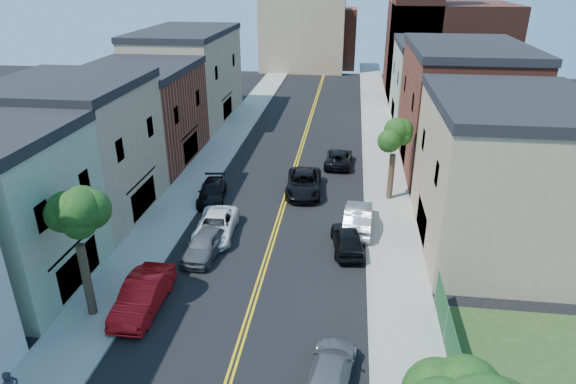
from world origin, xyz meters
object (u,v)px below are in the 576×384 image
(black_car_right, at_px, (347,239))
(black_suv_lane, at_px, (304,183))
(grey_car_left, at_px, (205,244))
(dark_car_right_far, at_px, (339,158))
(white_pickup, at_px, (216,226))
(black_car_left, at_px, (212,192))
(red_sedan, at_px, (143,295))
(silver_car_right, at_px, (358,218))
(grey_car_right, at_px, (331,369))

(black_car_right, height_order, black_suv_lane, black_suv_lane)
(grey_car_left, bearing_deg, dark_car_right_far, 72.71)
(grey_car_left, height_order, dark_car_right_far, grey_car_left)
(grey_car_left, bearing_deg, white_pickup, 97.51)
(dark_car_right_far, relative_size, black_suv_lane, 0.84)
(grey_car_left, relative_size, black_suv_lane, 0.79)
(black_car_left, bearing_deg, red_sedan, -97.83)
(black_car_left, relative_size, black_car_right, 1.04)
(red_sedan, xyz_separation_m, white_pickup, (1.70, 8.00, -0.12))
(red_sedan, distance_m, black_suv_lane, 17.07)
(black_car_left, bearing_deg, silver_car_right, -24.34)
(grey_car_left, bearing_deg, silver_car_right, 33.46)
(white_pickup, distance_m, black_car_left, 5.62)
(white_pickup, distance_m, dark_car_right_far, 15.95)
(grey_car_left, height_order, black_car_left, grey_car_left)
(black_suv_lane, bearing_deg, red_sedan, -116.58)
(white_pickup, height_order, black_car_left, white_pickup)
(white_pickup, relative_size, black_suv_lane, 0.91)
(grey_car_left, height_order, black_suv_lane, black_suv_lane)
(grey_car_left, relative_size, grey_car_right, 1.02)
(white_pickup, distance_m, silver_car_right, 9.53)
(white_pickup, bearing_deg, grey_car_right, -58.87)
(black_car_right, bearing_deg, grey_car_left, 3.63)
(white_pickup, bearing_deg, black_suv_lane, 52.88)
(white_pickup, relative_size, black_car_left, 1.12)
(grey_car_right, bearing_deg, black_car_left, -52.42)
(red_sedan, height_order, silver_car_right, red_sedan)
(white_pickup, distance_m, grey_car_right, 14.33)
(black_car_right, bearing_deg, silver_car_right, -110.73)
(silver_car_right, bearing_deg, black_car_left, -13.46)
(grey_car_left, height_order, grey_car_right, grey_car_left)
(white_pickup, bearing_deg, dark_car_right_far, 57.99)
(black_car_right, bearing_deg, black_suv_lane, -74.55)
(black_suv_lane, bearing_deg, black_car_right, -70.17)
(black_car_left, bearing_deg, grey_car_left, -85.52)
(black_car_right, relative_size, silver_car_right, 0.88)
(red_sedan, relative_size, grey_car_right, 1.15)
(white_pickup, bearing_deg, red_sedan, -105.54)
(grey_car_left, distance_m, silver_car_right, 10.34)
(red_sedan, bearing_deg, black_suv_lane, 66.56)
(black_car_left, xyz_separation_m, dark_car_right_far, (9.30, 8.66, -0.01))
(white_pickup, xyz_separation_m, dark_car_right_far, (7.60, 14.02, -0.06))
(silver_car_right, bearing_deg, red_sedan, 45.60)
(dark_car_right_far, bearing_deg, white_pickup, 64.32)
(white_pickup, distance_m, grey_car_left, 2.43)
(red_sedan, relative_size, grey_car_left, 1.14)
(red_sedan, relative_size, silver_car_right, 1.00)
(grey_car_left, xyz_separation_m, silver_car_right, (9.30, 4.53, 0.07))
(grey_car_right, bearing_deg, grey_car_left, -41.24)
(red_sedan, xyz_separation_m, black_car_left, (0.00, 13.36, -0.16))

